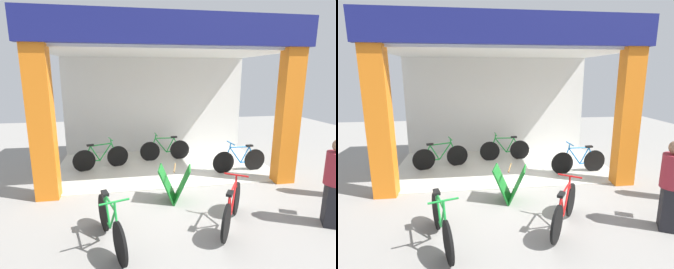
% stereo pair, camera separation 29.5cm
% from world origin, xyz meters
% --- Properties ---
extents(ground_plane, '(20.25, 20.25, 0.00)m').
position_xyz_m(ground_plane, '(0.00, 0.00, 0.00)').
color(ground_plane, gray).
rests_on(ground_plane, ground).
extents(shop_facade, '(6.32, 3.66, 3.95)m').
position_xyz_m(shop_facade, '(0.00, 1.78, 2.14)').
color(shop_facade, beige).
rests_on(shop_facade, ground).
extents(bicycle_inside_0, '(1.58, 0.43, 0.87)m').
position_xyz_m(bicycle_inside_0, '(2.02, 0.82, 0.35)').
color(bicycle_inside_0, black).
rests_on(bicycle_inside_0, ground).
extents(bicycle_inside_1, '(1.58, 0.43, 0.87)m').
position_xyz_m(bicycle_inside_1, '(0.14, 2.21, 0.35)').
color(bicycle_inside_1, black).
rests_on(bicycle_inside_1, ground).
extents(bicycle_inside_2, '(1.53, 0.54, 0.87)m').
position_xyz_m(bicycle_inside_2, '(-1.80, 1.71, 0.35)').
color(bicycle_inside_2, black).
rests_on(bicycle_inside_2, ground).
extents(bicycle_parked_0, '(0.56, 1.58, 0.90)m').
position_xyz_m(bicycle_parked_0, '(-1.40, -1.94, 0.36)').
color(bicycle_parked_0, black).
rests_on(bicycle_parked_0, ground).
extents(bicycle_parked_1, '(0.92, 1.37, 0.89)m').
position_xyz_m(bicycle_parked_1, '(0.72, -1.75, 0.35)').
color(bicycle_parked_1, black).
rests_on(bicycle_parked_1, ground).
extents(sandwich_board_sign, '(0.79, 0.68, 0.78)m').
position_xyz_m(sandwich_board_sign, '(-0.10, -0.60, 0.38)').
color(sandwich_board_sign, '#197226').
rests_on(sandwich_board_sign, ground).
extents(pedestrian_0, '(0.51, 0.61, 1.61)m').
position_xyz_m(pedestrian_0, '(2.51, -2.00, 0.84)').
color(pedestrian_0, black).
rests_on(pedestrian_0, ground).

